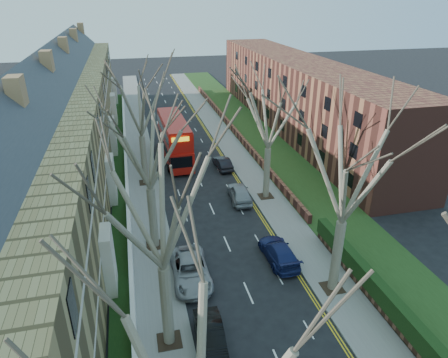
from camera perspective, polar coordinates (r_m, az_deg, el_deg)
pavement_left at (r=53.58m, az=-12.11°, el=4.36°), size 3.00×102.00×0.12m
pavement_right at (r=55.04m, az=0.48°, el=5.50°), size 3.00×102.00×0.12m
terrace_left at (r=44.80m, az=-22.12°, el=6.38°), size 9.70×78.00×13.60m
flats_right at (r=60.91m, az=10.30°, el=11.86°), size 13.97×54.00×10.00m
wall_hedge_right at (r=26.15m, az=26.00°, el=-19.78°), size 0.70×24.00×1.80m
front_wall_left at (r=45.94m, az=-13.78°, el=1.40°), size 0.30×78.00×1.00m
grass_verge_right at (r=56.21m, az=4.96°, el=5.92°), size 6.00×102.00×0.06m
tree_left_mid at (r=19.50m, az=-9.39°, el=-2.63°), size 10.50×10.50×14.71m
tree_left_far at (r=28.84m, az=-11.10°, el=5.85°), size 10.15×10.15×14.22m
tree_left_dist at (r=40.31m, az=-12.19°, el=11.70°), size 10.50×10.50×14.71m
tree_right_mid at (r=24.57m, az=17.63°, el=2.48°), size 10.50×10.50×14.71m
tree_right_far at (r=36.69m, az=6.60°, el=10.28°), size 10.15×10.15×14.22m
double_decker_bus at (r=48.68m, az=-7.09°, el=5.58°), size 3.18×11.85×4.90m
car_left_mid at (r=24.40m, az=-1.94°, el=-21.75°), size 1.72×4.45×1.45m
car_left_far at (r=28.93m, az=-4.81°, el=-12.84°), size 2.65×5.61×1.55m
car_right_near at (r=30.94m, az=7.85°, el=-10.30°), size 2.08×4.98×1.44m
car_right_mid at (r=38.93m, az=2.26°, el=-2.00°), size 2.21×4.81×1.60m
car_right_far at (r=46.04m, az=-0.20°, el=2.28°), size 1.67×4.16×1.34m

